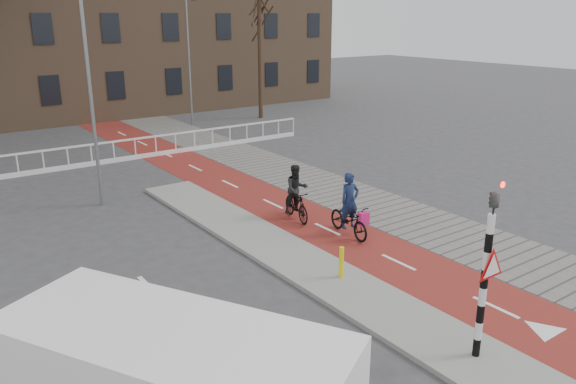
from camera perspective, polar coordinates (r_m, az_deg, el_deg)
ground at (r=13.30m, az=12.99°, el=-11.51°), size 120.00×120.00×0.00m
bike_lane at (r=21.34m, az=-4.57°, el=0.18°), size 2.50×60.00×0.01m
sidewalk at (r=22.84m, az=1.44°, el=1.41°), size 3.00×60.00×0.01m
curb_island at (r=15.49m, az=0.09°, el=-6.45°), size 1.80×16.00×0.12m
traffic_signal at (r=10.91m, az=19.55°, el=-7.16°), size 0.80×0.80×3.68m
bollard at (r=14.04m, az=5.44°, el=-7.11°), size 0.12×0.12×0.80m
cyclist_near at (r=16.86m, az=6.25°, el=-2.32°), size 0.87×1.92×1.93m
cyclist_far at (r=18.00m, az=0.85°, el=-0.54°), size 0.88×1.75×1.83m
railing at (r=25.51m, az=-25.72°, el=2.08°), size 28.00×0.10×0.99m
tree_right at (r=36.07m, az=-2.86°, el=13.47°), size 0.27×0.27×7.57m
streetlight_near at (r=19.79m, az=-19.60°, el=11.10°), size 0.12×0.12×8.94m
streetlight_right at (r=34.01m, az=-10.01°, el=12.75°), size 0.12×0.12×7.30m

